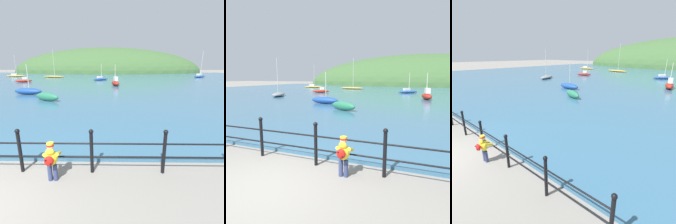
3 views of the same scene
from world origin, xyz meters
TOP-DOWN VIEW (x-y plane):
  - water at (0.00, 32.00)m, footprint 80.00×60.00m
  - far_hillside at (0.00, 67.52)m, footprint 70.02×38.51m
  - iron_railing at (0.51, 1.50)m, footprint 11.31×0.12m
  - child_in_coat at (1.45, 1.13)m, footprint 0.40×0.54m
  - boat_twin_mast at (-5.13, 13.51)m, footprint 2.77×1.15m
  - boat_far_left at (-11.59, 25.36)m, footprint 2.54×1.50m
  - boat_green_fishing at (3.03, 20.85)m, footprint 1.44×2.75m
  - boat_nearest_quay at (-20.18, 38.47)m, footprint 4.27×1.92m
  - boat_blue_hull at (21.91, 37.47)m, footprint 4.35×4.18m
  - boat_far_right at (-10.66, 36.72)m, footprint 5.21×2.47m
  - boat_red_dinghy at (-2.22, 10.51)m, footprint 2.23×1.41m
  - boat_white_sailboat at (0.38, 29.45)m, footprint 3.05×2.85m

SIDE VIEW (x-z plane):
  - far_hillside at x=0.00m, z-range -9.03..9.03m
  - water at x=0.00m, z-range 0.00..0.10m
  - boat_far_right at x=-10.66m, z-range -2.63..3.25m
  - boat_white_sailboat at x=0.38m, z-range -1.11..1.78m
  - boat_far_left at x=-11.59m, z-range -0.04..0.76m
  - boat_nearest_quay at x=-20.18m, z-range -2.10..2.82m
  - boat_blue_hull at x=21.91m, z-range -2.42..3.17m
  - boat_twin_mast at x=-5.13m, z-range -0.97..1.78m
  - boat_red_dinghy at x=-2.22m, z-range 0.10..0.72m
  - boat_green_fishing at x=3.03m, z-range -0.87..1.85m
  - child_in_coat at x=1.45m, z-range 0.10..1.11m
  - iron_railing at x=0.51m, z-range 0.04..1.25m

